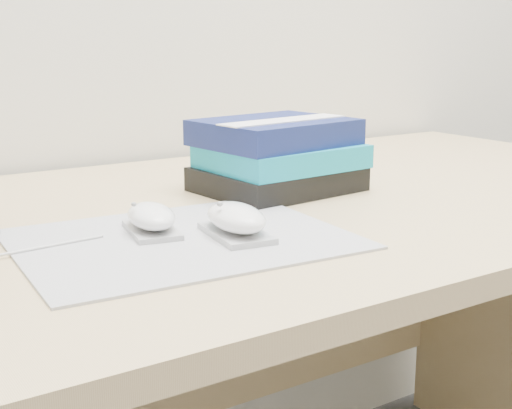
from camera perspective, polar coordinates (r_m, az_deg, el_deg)
desk at (r=1.15m, az=-2.12°, el=-10.58°), size 1.60×0.80×0.73m
mousepad at (r=0.84m, az=-5.95°, el=-2.79°), size 0.39×0.32×0.00m
mouse_rear at (r=0.86m, az=-8.37°, el=-1.11°), size 0.07×0.11×0.04m
mouse_front at (r=0.84m, az=-1.60°, el=-1.26°), size 0.07×0.11×0.04m
book_stack at (r=1.09m, az=1.75°, el=3.92°), size 0.24×0.20×0.11m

